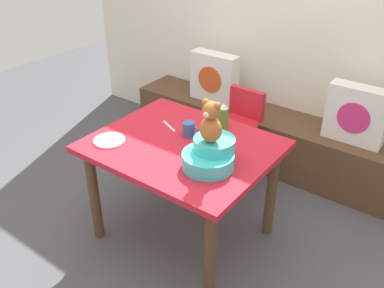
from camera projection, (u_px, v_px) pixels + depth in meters
ground_plane at (184, 233)px, 3.00m from camera, size 8.00×8.00×0.00m
back_wall at (294, 9)px, 3.37m from camera, size 4.40×0.10×2.60m
window_bench at (266, 138)px, 3.72m from camera, size 2.60×0.44×0.46m
pillow_floral_left at (214, 77)px, 3.77m from camera, size 0.44×0.15×0.44m
pillow_floral_right at (356, 115)px, 3.11m from camera, size 0.44×0.15×0.44m
book_stack at (245, 104)px, 3.71m from camera, size 0.20×0.14×0.08m
dining_table at (183, 159)px, 2.68m from camera, size 1.12×0.92×0.74m
highchair at (237, 126)px, 3.30m from camera, size 0.34×0.46×0.79m
infant_seat_teal at (210, 155)px, 2.37m from camera, size 0.30×0.33×0.16m
teddy_bear at (211, 123)px, 2.27m from camera, size 0.13×0.12×0.25m
ketchup_bottle at (223, 117)px, 2.76m from camera, size 0.07×0.07×0.18m
coffee_mug at (189, 129)px, 2.69m from camera, size 0.12×0.08×0.09m
dinner_plate_near at (109, 140)px, 2.65m from camera, size 0.20×0.20×0.01m
table_fork at (169, 126)px, 2.82m from camera, size 0.16×0.09×0.01m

